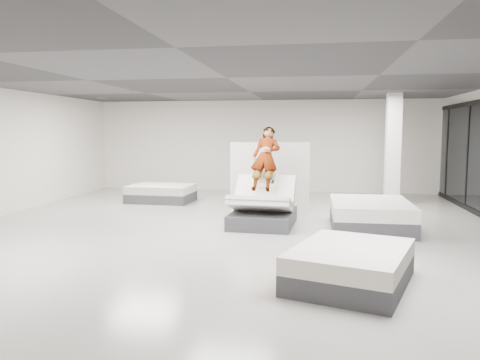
{
  "coord_description": "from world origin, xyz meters",
  "views": [
    {
      "loc": [
        1.82,
        -9.47,
        2.13
      ],
      "look_at": [
        0.1,
        1.12,
        1.0
      ],
      "focal_mm": 35.0,
      "sensor_mm": 36.0,
      "label": 1
    }
  ],
  "objects_px": {
    "flat_bed_right_far": "(370,215)",
    "flat_bed_left_far": "(161,193)",
    "hero_bed": "(263,209)",
    "divider_panel": "(270,178)",
    "remote": "(273,182)",
    "column": "(393,149)",
    "flat_bed_right_near": "(351,266)",
    "person": "(266,171)"
  },
  "relations": [
    {
      "from": "remote",
      "to": "flat_bed_right_far",
      "type": "relative_size",
      "value": 0.06
    },
    {
      "from": "column",
      "to": "remote",
      "type": "bearing_deg",
      "value": -130.62
    },
    {
      "from": "person",
      "to": "divider_panel",
      "type": "height_order",
      "value": "person"
    },
    {
      "from": "remote",
      "to": "column",
      "type": "distance_m",
      "value": 4.83
    },
    {
      "from": "hero_bed",
      "to": "divider_panel",
      "type": "bearing_deg",
      "value": 90.13
    },
    {
      "from": "flat_bed_right_far",
      "to": "flat_bed_left_far",
      "type": "xyz_separation_m",
      "value": [
        -5.78,
        3.05,
        -0.05
      ]
    },
    {
      "from": "flat_bed_right_far",
      "to": "flat_bed_left_far",
      "type": "relative_size",
      "value": 1.16
    },
    {
      "from": "flat_bed_right_near",
      "to": "flat_bed_left_far",
      "type": "height_order",
      "value": "flat_bed_right_near"
    },
    {
      "from": "flat_bed_right_far",
      "to": "flat_bed_left_far",
      "type": "distance_m",
      "value": 6.54
    },
    {
      "from": "hero_bed",
      "to": "column",
      "type": "xyz_separation_m",
      "value": [
        3.34,
        3.6,
        1.23
      ]
    },
    {
      "from": "flat_bed_left_far",
      "to": "divider_panel",
      "type": "bearing_deg",
      "value": -24.26
    },
    {
      "from": "hero_bed",
      "to": "flat_bed_right_far",
      "type": "height_order",
      "value": "hero_bed"
    },
    {
      "from": "person",
      "to": "remote",
      "type": "xyz_separation_m",
      "value": [
        0.2,
        -0.36,
        -0.2
      ]
    },
    {
      "from": "divider_panel",
      "to": "column",
      "type": "height_order",
      "value": "column"
    },
    {
      "from": "hero_bed",
      "to": "flat_bed_right_far",
      "type": "relative_size",
      "value": 0.85
    },
    {
      "from": "remote",
      "to": "flat_bed_left_far",
      "type": "relative_size",
      "value": 0.07
    },
    {
      "from": "hero_bed",
      "to": "flat_bed_right_far",
      "type": "bearing_deg",
      "value": 0.32
    },
    {
      "from": "hero_bed",
      "to": "remote",
      "type": "height_order",
      "value": "hero_bed"
    },
    {
      "from": "hero_bed",
      "to": "flat_bed_right_near",
      "type": "xyz_separation_m",
      "value": [
        1.66,
        -3.87,
        -0.1
      ]
    },
    {
      "from": "divider_panel",
      "to": "flat_bed_left_far",
      "type": "distance_m",
      "value": 3.82
    },
    {
      "from": "divider_panel",
      "to": "flat_bed_right_near",
      "type": "relative_size",
      "value": 0.89
    },
    {
      "from": "divider_panel",
      "to": "flat_bed_right_near",
      "type": "xyz_separation_m",
      "value": [
        1.66,
        -5.39,
        -0.66
      ]
    },
    {
      "from": "hero_bed",
      "to": "person",
      "type": "bearing_deg",
      "value": 86.83
    },
    {
      "from": "hero_bed",
      "to": "column",
      "type": "distance_m",
      "value": 5.07
    },
    {
      "from": "hero_bed",
      "to": "person",
      "type": "distance_m",
      "value": 0.9
    },
    {
      "from": "column",
      "to": "flat_bed_left_far",
      "type": "bearing_deg",
      "value": -175.44
    },
    {
      "from": "hero_bed",
      "to": "column",
      "type": "relative_size",
      "value": 0.59
    },
    {
      "from": "person",
      "to": "column",
      "type": "bearing_deg",
      "value": 47.79
    },
    {
      "from": "remote",
      "to": "flat_bed_right_far",
      "type": "height_order",
      "value": "remote"
    },
    {
      "from": "divider_panel",
      "to": "flat_bed_right_near",
      "type": "distance_m",
      "value": 5.68
    },
    {
      "from": "flat_bed_right_far",
      "to": "column",
      "type": "height_order",
      "value": "column"
    },
    {
      "from": "divider_panel",
      "to": "flat_bed_right_far",
      "type": "height_order",
      "value": "divider_panel"
    },
    {
      "from": "remote",
      "to": "flat_bed_right_near",
      "type": "bearing_deg",
      "value": -66.22
    },
    {
      "from": "person",
      "to": "remote",
      "type": "distance_m",
      "value": 0.46
    },
    {
      "from": "person",
      "to": "flat_bed_left_far",
      "type": "bearing_deg",
      "value": 144.75
    },
    {
      "from": "flat_bed_left_far",
      "to": "column",
      "type": "xyz_separation_m",
      "value": [
        6.77,
        0.54,
        1.35
      ]
    },
    {
      "from": "remote",
      "to": "flat_bed_right_near",
      "type": "xyz_separation_m",
      "value": [
        1.44,
        -3.84,
        -0.74
      ]
    },
    {
      "from": "flat_bed_right_near",
      "to": "flat_bed_left_far",
      "type": "distance_m",
      "value": 8.61
    },
    {
      "from": "column",
      "to": "person",
      "type": "bearing_deg",
      "value": -135.38
    },
    {
      "from": "remote",
      "to": "divider_panel",
      "type": "distance_m",
      "value": 1.57
    },
    {
      "from": "hero_bed",
      "to": "divider_panel",
      "type": "distance_m",
      "value": 1.61
    },
    {
      "from": "flat_bed_left_far",
      "to": "column",
      "type": "height_order",
      "value": "column"
    }
  ]
}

